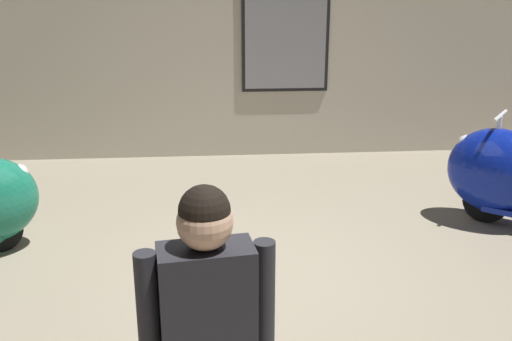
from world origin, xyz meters
TOP-DOWN VIEW (x-y plane):
  - ground_plane at (0.00, 0.00)m, footprint 60.00×60.00m
  - showroom_back_wall at (0.00, 3.54)m, footprint 18.00×0.24m

SIDE VIEW (x-z plane):
  - ground_plane at x=0.00m, z-range 0.00..0.00m
  - showroom_back_wall at x=0.00m, z-range 0.00..3.63m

